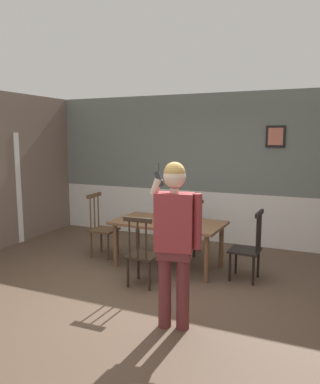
{
  "coord_description": "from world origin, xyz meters",
  "views": [
    {
      "loc": [
        1.96,
        -4.08,
        2.03
      ],
      "look_at": [
        0.21,
        -0.06,
        1.38
      ],
      "focal_mm": 34.85,
      "sensor_mm": 36.0,
      "label": 1
    }
  ],
  "objects_px": {
    "dining_table": "(168,227)",
    "chair_at_table_head": "(188,226)",
    "chair_near_window": "(248,248)",
    "person_figure": "(175,234)",
    "chair_by_doorway": "(102,227)",
    "chair_opposite_corner": "(142,253)"
  },
  "relations": [
    {
      "from": "dining_table",
      "to": "chair_at_table_head",
      "type": "height_order",
      "value": "chair_at_table_head"
    },
    {
      "from": "chair_near_window",
      "to": "person_figure",
      "type": "xyz_separation_m",
      "value": [
        -0.46,
        -1.67,
        0.57
      ]
    },
    {
      "from": "chair_by_doorway",
      "to": "chair_opposite_corner",
      "type": "height_order",
      "value": "chair_by_doorway"
    },
    {
      "from": "person_figure",
      "to": "chair_by_doorway",
      "type": "bearing_deg",
      "value": -52.7
    },
    {
      "from": "person_figure",
      "to": "dining_table",
      "type": "bearing_deg",
      "value": -77.05
    },
    {
      "from": "dining_table",
      "to": "chair_opposite_corner",
      "type": "distance_m",
      "value": 0.86
    },
    {
      "from": "chair_at_table_head",
      "to": "chair_opposite_corner",
      "type": "relative_size",
      "value": 0.94
    },
    {
      "from": "chair_opposite_corner",
      "to": "person_figure",
      "type": "xyz_separation_m",
      "value": [
        0.81,
        -0.88,
        0.58
      ]
    },
    {
      "from": "person_figure",
      "to": "chair_near_window",
      "type": "bearing_deg",
      "value": -116.78
    },
    {
      "from": "chair_near_window",
      "to": "person_figure",
      "type": "relative_size",
      "value": 0.57
    },
    {
      "from": "chair_opposite_corner",
      "to": "person_figure",
      "type": "relative_size",
      "value": 0.55
    },
    {
      "from": "dining_table",
      "to": "person_figure",
      "type": "bearing_deg",
      "value": -65.63
    },
    {
      "from": "chair_by_doorway",
      "to": "person_figure",
      "type": "distance_m",
      "value": 2.74
    },
    {
      "from": "chair_opposite_corner",
      "to": "chair_at_table_head",
      "type": "bearing_deg",
      "value": 86.62
    },
    {
      "from": "chair_by_doorway",
      "to": "chair_at_table_head",
      "type": "relative_size",
      "value": 1.16
    },
    {
      "from": "dining_table",
      "to": "chair_near_window",
      "type": "bearing_deg",
      "value": -2.47
    },
    {
      "from": "chair_near_window",
      "to": "chair_at_table_head",
      "type": "relative_size",
      "value": 1.1
    },
    {
      "from": "dining_table",
      "to": "chair_near_window",
      "type": "distance_m",
      "value": 1.25
    },
    {
      "from": "dining_table",
      "to": "chair_by_doorway",
      "type": "bearing_deg",
      "value": 177.66
    },
    {
      "from": "chair_opposite_corner",
      "to": "dining_table",
      "type": "bearing_deg",
      "value": 86.6
    },
    {
      "from": "dining_table",
      "to": "chair_near_window",
      "type": "relative_size",
      "value": 1.72
    },
    {
      "from": "chair_by_doorway",
      "to": "chair_opposite_corner",
      "type": "bearing_deg",
      "value": 51.79
    }
  ]
}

